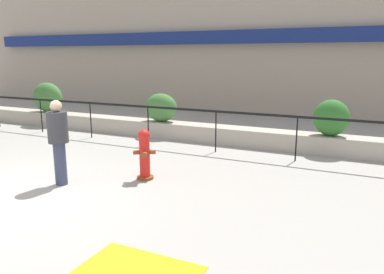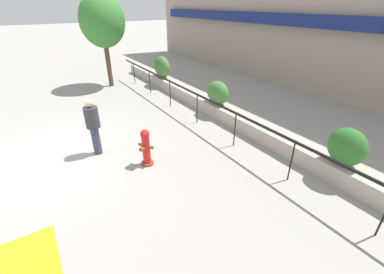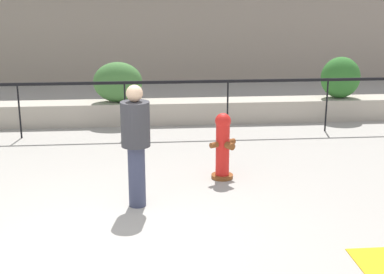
# 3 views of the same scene
# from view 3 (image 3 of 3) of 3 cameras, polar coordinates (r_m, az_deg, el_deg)

# --- Properties ---
(ground_plane) EXTENTS (120.00, 120.00, 0.00)m
(ground_plane) POSITION_cam_3_polar(r_m,az_deg,el_deg) (6.70, -8.22, -10.92)
(ground_plane) COLOR #9E9991
(planter_wall_low) EXTENTS (18.00, 0.70, 0.50)m
(planter_wall_low) POSITION_cam_3_polar(r_m,az_deg,el_deg) (12.30, -6.94, 2.62)
(planter_wall_low) COLOR #ADA393
(planter_wall_low) RESTS_ON ground
(fence_railing_segment) EXTENTS (15.00, 0.05, 1.15)m
(fence_railing_segment) POSITION_cam_3_polar(r_m,az_deg,el_deg) (11.07, -7.21, 5.24)
(fence_railing_segment) COLOR black
(fence_railing_segment) RESTS_ON ground
(hedge_bush_1) EXTENTS (1.10, 0.67, 0.90)m
(hedge_bush_1) POSITION_cam_3_polar(r_m,az_deg,el_deg) (12.18, -7.92, 5.82)
(hedge_bush_1) COLOR #427538
(hedge_bush_1) RESTS_ON planter_wall_low
(hedge_bush_2) EXTENTS (0.93, 0.69, 0.96)m
(hedge_bush_2) POSITION_cam_3_polar(r_m,az_deg,el_deg) (12.99, 15.56, 6.13)
(hedge_bush_2) COLOR #2D6B28
(hedge_bush_2) RESTS_ON planter_wall_low
(fire_hydrant) EXTENTS (0.48, 0.49, 1.08)m
(fire_hydrant) POSITION_cam_3_polar(r_m,az_deg,el_deg) (8.55, 3.31, -0.91)
(fire_hydrant) COLOR brown
(fire_hydrant) RESTS_ON ground
(pedestrian) EXTENTS (0.45, 0.45, 1.73)m
(pedestrian) POSITION_cam_3_polar(r_m,az_deg,el_deg) (7.36, -6.02, -0.15)
(pedestrian) COLOR #383D56
(pedestrian) RESTS_ON ground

